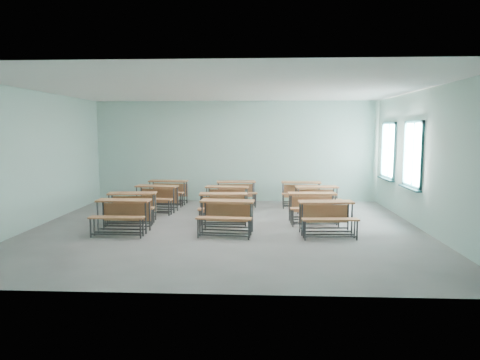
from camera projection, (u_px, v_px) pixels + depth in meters
The scene contains 13 objects.
room at pixel (229, 160), 9.77m from camera, with size 9.04×8.04×3.24m.
desk_unit_r0c0 at pixel (122, 211), 9.45m from camera, with size 1.19×0.81×0.74m.
desk_unit_r0c1 at pixel (227, 212), 9.36m from camera, with size 1.24×0.89×0.74m.
desk_unit_r0c2 at pixel (327, 213), 9.25m from camera, with size 1.22×0.86×0.74m.
desk_unit_r1c0 at pixel (132, 203), 10.53m from camera, with size 1.25×0.90×0.74m.
desk_unit_r1c1 at pixel (223, 204), 10.42m from camera, with size 1.22×0.85×0.74m.
desk_unit_r1c2 at pixel (313, 203), 10.48m from camera, with size 1.21×0.85×0.74m.
desk_unit_r2c0 at pixel (156, 195), 11.88m from camera, with size 1.27×0.93×0.74m.
desk_unit_r2c1 at pixel (226, 195), 11.72m from camera, with size 1.24×0.89×0.74m.
desk_unit_r2c2 at pixel (317, 195), 11.71m from camera, with size 1.26×0.93×0.74m.
desk_unit_r3c0 at pixel (167, 189), 13.10m from camera, with size 1.23×0.88×0.74m.
desk_unit_r3c1 at pixel (236, 189), 12.93m from camera, with size 1.27×0.94×0.74m.
desk_unit_r3c2 at pixel (301, 190), 12.79m from camera, with size 1.19×0.81×0.74m.
Camera 1 is at (0.80, -9.70, 2.27)m, focal length 32.00 mm.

